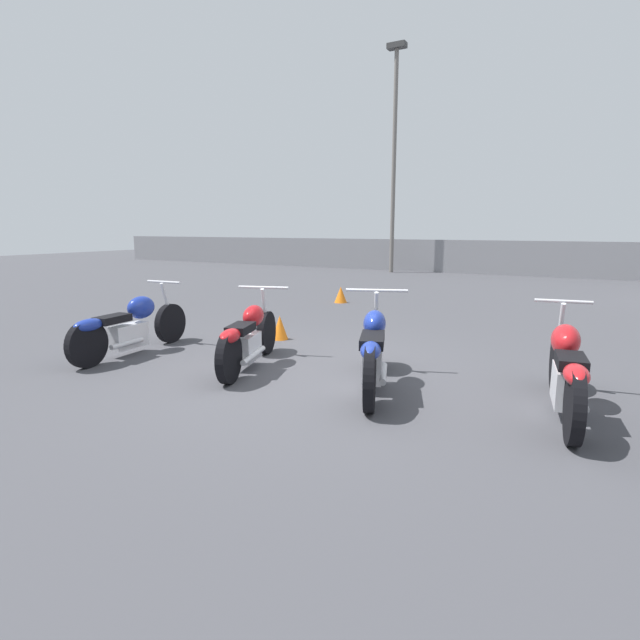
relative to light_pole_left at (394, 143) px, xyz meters
The scene contains 9 objects.
ground_plane 15.26m from the light_pole_left, 72.62° to the right, with size 60.00×60.00×0.00m, color #424247.
fence_back 6.14m from the light_pole_left, 10.95° to the left, with size 40.00×0.04×1.29m.
light_pole_left is the anchor object (origin of this frame).
motorcycle_slot_0 14.93m from the light_pole_left, 83.63° to the right, with size 0.62×2.17×0.97m.
motorcycle_slot_1 15.01m from the light_pole_left, 76.06° to the right, with size 0.89×1.95×0.97m.
motorcycle_slot_2 15.48m from the light_pole_left, 69.63° to the right, with size 1.01×2.06×1.03m.
motorcycle_slot_3 16.04m from the light_pole_left, 62.75° to the right, with size 0.63×2.18×1.01m.
traffic_cone_near 9.75m from the light_pole_left, 76.88° to the right, with size 0.30×0.30×0.38m.
traffic_cone_far 13.50m from the light_pole_left, 76.87° to the right, with size 0.26×0.26×0.38m.
Camera 1 is at (2.92, -5.03, 1.76)m, focal length 28.00 mm.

